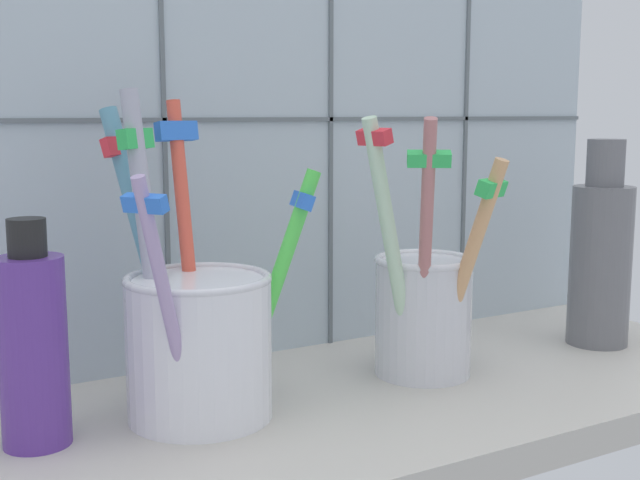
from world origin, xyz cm
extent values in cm
cube|color=#BCB7AD|center=(0.00, 0.00, 1.00)|extent=(64.00, 22.00, 2.00)
cube|color=#B2C1CC|center=(0.00, 12.00, 22.50)|extent=(64.00, 2.00, 45.00)
cube|color=slate|center=(-6.40, 10.90, 22.50)|extent=(0.30, 0.20, 45.00)
cube|color=slate|center=(6.40, 10.90, 22.50)|extent=(0.30, 0.20, 45.00)
cube|color=slate|center=(19.20, 10.90, 22.50)|extent=(0.30, 0.20, 45.00)
cube|color=slate|center=(0.00, 10.90, 19.02)|extent=(64.00, 0.20, 0.30)
cylinder|color=white|center=(-8.02, 1.43, 6.09)|extent=(8.35, 8.35, 8.17)
torus|color=silver|center=(-8.02, 1.43, 10.17)|extent=(8.44, 8.44, 0.50)
cylinder|color=#A8A9BB|center=(-10.22, 3.22, 11.61)|extent=(2.61, 3.34, 18.55)
cube|color=green|center=(-10.60, 3.85, 18.05)|extent=(2.39, 1.94, 1.21)
cylinder|color=#5B9BB6|center=(-9.77, 4.73, 11.06)|extent=(4.18, 6.47, 17.66)
cube|color=#E5333F|center=(-10.74, 6.51, 17.51)|extent=(2.48, 1.93, 1.24)
cylinder|color=#51E24E|center=(-3.12, 1.41, 9.24)|extent=(5.87, 2.00, 13.99)
cube|color=blue|center=(-1.42, 1.07, 14.30)|extent=(1.40, 2.47, 1.11)
cylinder|color=#ED543F|center=(-7.57, 4.19, 11.31)|extent=(1.28, 3.44, 17.94)
cube|color=blue|center=(-7.70, 5.14, 18.42)|extent=(2.58, 1.32, 1.24)
cylinder|color=#AC93C4|center=(-11.05, -2.06, 9.45)|extent=(4.49, 3.42, 14.30)
cube|color=blue|center=(-12.41, -3.00, 15.15)|extent=(2.04, 2.42, 0.98)
cylinder|color=silver|center=(8.02, 1.43, 5.90)|extent=(6.45, 6.45, 7.81)
torus|color=silver|center=(8.02, 1.43, 9.81)|extent=(6.63, 6.63, 0.50)
cylinder|color=tan|center=(8.73, -1.88, 9.55)|extent=(2.83, 5.45, 14.58)
cube|color=green|center=(9.33, -3.42, 14.93)|extent=(2.66, 1.92, 1.20)
cylinder|color=silver|center=(4.43, -0.13, 10.81)|extent=(5.60, 2.30, 17.07)
cube|color=#E5333F|center=(2.56, -0.62, 18.08)|extent=(1.53, 2.37, 1.08)
cylinder|color=#B46E6E|center=(6.06, -1.19, 10.79)|extent=(4.00, 5.45, 17.02)
cube|color=green|center=(5.06, -2.69, 16.80)|extent=(2.75, 2.33, 1.05)
cylinder|color=slate|center=(24.05, 0.64, 8.03)|extent=(4.56, 4.56, 12.06)
cylinder|color=slate|center=(24.05, 0.64, 15.81)|extent=(2.76, 2.76, 3.49)
cylinder|color=#5A3294|center=(-17.07, 2.05, 7.08)|extent=(3.60, 3.60, 10.15)
cylinder|color=black|center=(-17.07, 2.05, 13.15)|extent=(1.98, 1.98, 2.00)
camera|label=1|loc=(-24.97, -41.68, 19.54)|focal=46.24mm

